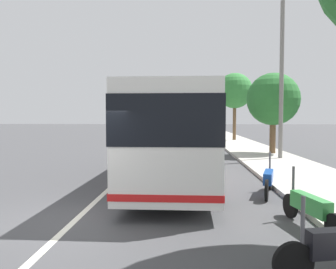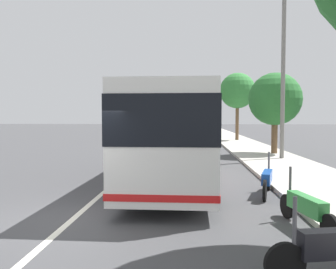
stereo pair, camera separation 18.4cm
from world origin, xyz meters
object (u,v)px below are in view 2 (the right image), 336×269
Objects in this scene: motorcycle_nearest_curb at (267,180)px; roadside_tree_far_block at (237,91)px; car_side_street at (144,134)px; car_behind_bus at (185,131)px; car_oncoming at (190,127)px; car_ahead_same_lane at (161,128)px; motorcycle_by_tree at (306,208)px; roadside_tree_mid_block at (275,99)px; coach_bus at (175,130)px; utility_pole at (283,81)px.

roadside_tree_far_block reaches higher than motorcycle_nearest_curb.
motorcycle_nearest_curb is at bearing 17.58° from car_side_street.
car_behind_bus is 0.83× the size of car_oncoming.
roadside_tree_far_block reaches higher than car_side_street.
car_behind_bus is (31.68, 2.99, 0.21)m from motorcycle_nearest_curb.
motorcycle_nearest_curb is 0.45× the size of car_ahead_same_lane.
car_oncoming reaches higher than motorcycle_nearest_curb.
motorcycle_nearest_curb is 48.09m from car_oncoming.
motorcycle_by_tree is 0.47× the size of car_ahead_same_lane.
car_side_street is 26.30m from car_oncoming.
roadside_tree_mid_block is 12.53m from roadside_tree_far_block.
roadside_tree_far_block is (21.12, -5.17, 3.06)m from coach_bus.
roadside_tree_mid_block is (14.05, -2.76, 3.00)m from motorcycle_by_tree.
car_side_street is 10.30m from car_behind_bus.
car_behind_bus is 21.76m from roadside_tree_mid_block.
car_oncoming is (25.94, -4.37, -0.02)m from car_side_street.
roadside_tree_far_block is at bearing 11.21° from motorcycle_nearest_curb.
coach_bus is 2.26× the size of car_oncoming.
car_side_street is 10.04m from roadside_tree_far_block.
coach_bus is 1.25× the size of utility_pole.
car_behind_bus is 0.78× the size of roadside_tree_mid_block.
roadside_tree_mid_block reaches higher than motorcycle_nearest_curb.
coach_bus is at bearing 138.06° from utility_pole.
roadside_tree_far_block is (1.25, -9.04, 4.19)m from car_side_street.
car_side_street is at bearing 3.44° from motorcycle_by_tree.
coach_bus reaches higher than car_ahead_same_lane.
car_side_street is at bearing 167.42° from car_oncoming.
coach_bus is 8.63m from utility_pole.
utility_pole is at bearing 35.04° from car_side_street.
motorcycle_nearest_curb is at bearing 165.27° from roadside_tree_mid_block.
car_behind_bus is at bearing 23.85° from car_ahead_same_lane.
roadside_tree_far_block is at bearing 98.45° from car_side_street.
utility_pole is (-39.65, -5.03, 3.56)m from car_oncoming.
coach_bus is 2.71× the size of car_behind_bus.
utility_pole reaches higher than car_oncoming.
motorcycle_by_tree is 1.03× the size of motorcycle_nearest_curb.
car_side_street is at bearing 11.75° from coach_bus.
motorcycle_nearest_curb is 11.67m from roadside_tree_mid_block.
coach_bus is at bearing 5.18° from car_ahead_same_lane.
motorcycle_nearest_curb is at bearing 8.93° from car_ahead_same_lane.
car_ahead_same_lane is at bearing 149.47° from car_oncoming.
roadside_tree_mid_block is at bearing -163.34° from car_behind_bus.
car_side_street is (19.87, 3.87, -1.12)m from coach_bus.
motorcycle_by_tree is 0.43× the size of roadside_tree_mid_block.
roadside_tree_mid_block reaches higher than car_side_street.
coach_bus is 2.10× the size of roadside_tree_mid_block.
roadside_tree_far_block is at bearing 2.66° from roadside_tree_mid_block.
car_side_street is at bearing 40.70° from roadside_tree_mid_block.
utility_pole is at bearing -24.24° from motorcycle_by_tree.
utility_pole is (-23.30, -5.65, 3.61)m from car_behind_bus.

